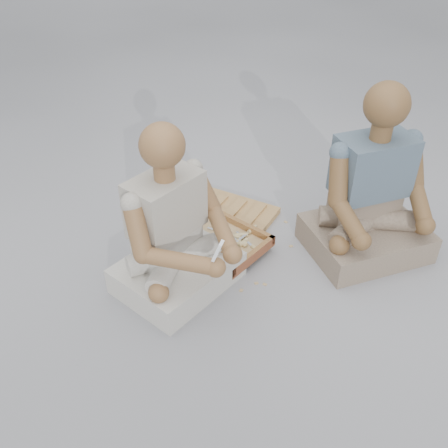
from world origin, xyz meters
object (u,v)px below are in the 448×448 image
at_px(tool_tray, 221,241).
at_px(craftsman, 174,237).
at_px(companion, 371,201).
at_px(carved_panel, 223,213).

height_order(tool_tray, craftsman, craftsman).
xyz_separation_m(tool_tray, craftsman, (-0.10, -0.32, 0.23)).
bearing_deg(companion, tool_tray, -18.17).
bearing_deg(companion, craftsman, -3.72).
height_order(tool_tray, companion, companion).
relative_size(carved_panel, companion, 0.62).
distance_m(tool_tray, craftsman, 0.41).
bearing_deg(craftsman, carved_panel, -161.02).
bearing_deg(tool_tray, craftsman, -108.04).
bearing_deg(craftsman, tool_tray, -179.56).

